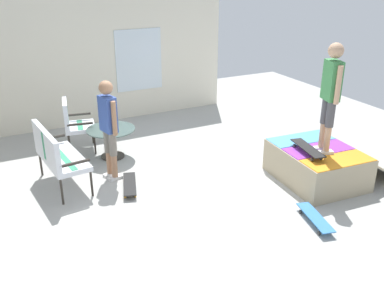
% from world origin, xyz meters
% --- Properties ---
extents(ground_plane, '(12.00, 12.00, 0.10)m').
position_xyz_m(ground_plane, '(0.00, 0.00, -0.05)').
color(ground_plane, '#A8A8A3').
extents(house_facade, '(0.23, 6.00, 2.80)m').
position_xyz_m(house_facade, '(3.80, 0.49, 1.40)').
color(house_facade, silver).
rests_on(house_facade, ground_plane).
extents(skate_ramp, '(1.57, 2.03, 0.58)m').
position_xyz_m(skate_ramp, '(-0.78, -1.90, 0.29)').
color(skate_ramp, tan).
rests_on(skate_ramp, ground_plane).
extents(patio_bench, '(1.30, 0.68, 1.02)m').
position_xyz_m(patio_bench, '(0.91, 2.07, 0.62)').
color(patio_bench, '#2D2823').
rests_on(patio_bench, ground_plane).
extents(patio_chair_near_house, '(0.71, 0.65, 1.02)m').
position_xyz_m(patio_chair_near_house, '(2.29, 1.48, 0.61)').
color(patio_chair_near_house, '#2D2823').
rests_on(patio_chair_near_house, ground_plane).
extents(patio_table, '(0.90, 0.90, 0.57)m').
position_xyz_m(patio_table, '(1.67, 0.93, 0.40)').
color(patio_table, '#2D2823').
rests_on(patio_table, ground_plane).
extents(person_watching, '(0.47, 0.30, 1.70)m').
position_xyz_m(person_watching, '(0.85, 1.18, 1.00)').
color(person_watching, silver).
rests_on(person_watching, ground_plane).
extents(person_skater, '(0.46, 0.31, 1.75)m').
position_xyz_m(person_skater, '(-0.91, -1.85, 1.61)').
color(person_skater, silver).
rests_on(person_skater, skate_ramp).
extents(skateboard_by_bench, '(0.82, 0.44, 0.10)m').
position_xyz_m(skateboard_by_bench, '(0.32, 1.05, 0.08)').
color(skateboard_by_bench, black).
rests_on(skateboard_by_bench, ground_plane).
extents(skateboard_spare, '(0.82, 0.39, 0.10)m').
position_xyz_m(skateboard_spare, '(-1.80, -0.97, 0.08)').
color(skateboard_spare, '#3372B2').
rests_on(skateboard_spare, ground_plane).
extents(skateboard_on_ramp, '(0.82, 0.35, 0.10)m').
position_xyz_m(skateboard_on_ramp, '(-0.85, -1.57, 0.66)').
color(skateboard_on_ramp, black).
rests_on(skateboard_on_ramp, skate_ramp).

